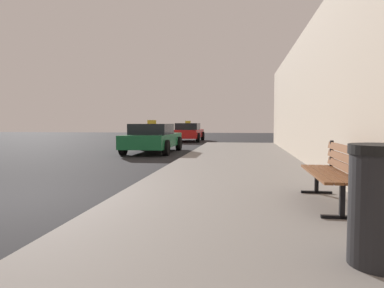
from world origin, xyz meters
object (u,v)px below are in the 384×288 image
object	(u,v)px
bench	(335,169)
car_red	(188,132)
trash_bin	(383,205)
car_green	(153,138)

from	to	relation	value
bench	car_red	xyz separation A→B (m)	(-5.07, 19.56, -0.02)
bench	trash_bin	distance (m)	2.29
bench	car_red	size ratio (longest dim) A/B	0.43
car_green	car_red	xyz separation A→B (m)	(0.16, 9.47, -0.00)
trash_bin	bench	bearing A→B (deg)	85.80
car_green	bench	bearing A→B (deg)	-62.60
bench	car_green	bearing A→B (deg)	117.82
trash_bin	car_green	xyz separation A→B (m)	(-5.06, 12.38, -0.01)
trash_bin	car_green	bearing A→B (deg)	112.24
bench	car_green	distance (m)	11.36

